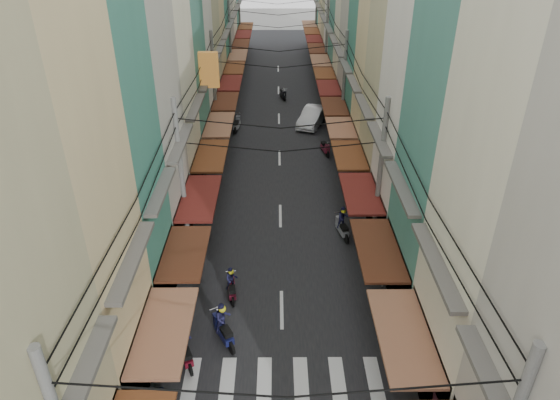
{
  "coord_description": "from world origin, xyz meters",
  "views": [
    {
      "loc": [
        -0.19,
        -18.93,
        15.44
      ],
      "look_at": [
        -0.04,
        3.17,
        2.72
      ],
      "focal_mm": 32.0,
      "sensor_mm": 36.0,
      "label": 1
    }
  ],
  "objects_px": {
    "white_car": "(312,125)",
    "bicycle": "(455,325)",
    "traffic_sign": "(386,252)",
    "market_umbrella": "(465,400)"
  },
  "relations": [
    {
      "from": "white_car",
      "to": "market_umbrella",
      "type": "height_order",
      "value": "market_umbrella"
    },
    {
      "from": "bicycle",
      "to": "traffic_sign",
      "type": "height_order",
      "value": "traffic_sign"
    },
    {
      "from": "white_car",
      "to": "market_umbrella",
      "type": "distance_m",
      "value": 29.17
    },
    {
      "from": "bicycle",
      "to": "traffic_sign",
      "type": "bearing_deg",
      "value": 30.73
    },
    {
      "from": "white_car",
      "to": "bicycle",
      "type": "height_order",
      "value": "white_car"
    },
    {
      "from": "white_car",
      "to": "bicycle",
      "type": "xyz_separation_m",
      "value": [
        4.69,
        -23.57,
        0.0
      ]
    },
    {
      "from": "bicycle",
      "to": "market_umbrella",
      "type": "relative_size",
      "value": 0.7
    },
    {
      "from": "bicycle",
      "to": "traffic_sign",
      "type": "distance_m",
      "value": 4.24
    },
    {
      "from": "traffic_sign",
      "to": "bicycle",
      "type": "bearing_deg",
      "value": -42.95
    },
    {
      "from": "white_car",
      "to": "traffic_sign",
      "type": "bearing_deg",
      "value": -64.63
    }
  ]
}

